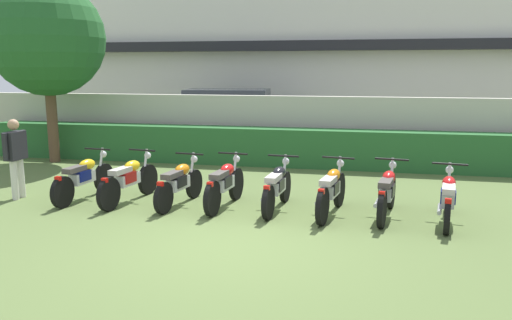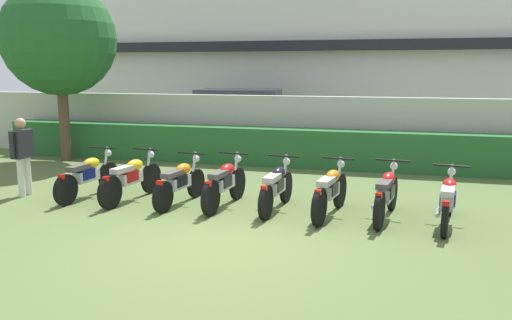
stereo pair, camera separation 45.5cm
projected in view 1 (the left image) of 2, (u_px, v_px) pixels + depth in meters
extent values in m
plane|color=#566B38|center=(225.00, 243.00, 7.68)|extent=(60.00, 60.00, 0.00)
cube|color=silver|center=(321.00, 56.00, 21.62)|extent=(22.64, 6.00, 6.15)
cube|color=black|center=(313.00, 45.00, 18.44)|extent=(19.02, 0.50, 0.36)
cube|color=#BCB7A8|center=(293.00, 129.00, 14.25)|extent=(21.51, 0.30, 1.83)
cube|color=#28602D|center=(289.00, 147.00, 13.65)|extent=(17.21, 0.70, 1.00)
cube|color=navy|center=(234.00, 124.00, 17.21)|extent=(4.64, 2.24, 1.00)
cube|color=#2D333D|center=(228.00, 99.00, 17.09)|extent=(2.84, 1.93, 0.65)
cylinder|color=black|center=(283.00, 133.00, 17.99)|extent=(0.70, 0.28, 0.68)
cylinder|color=black|center=(278.00, 140.00, 16.18)|extent=(0.70, 0.28, 0.68)
cylinder|color=black|center=(195.00, 131.00, 18.38)|extent=(0.70, 0.28, 0.68)
cylinder|color=black|center=(181.00, 138.00, 16.58)|extent=(0.70, 0.28, 0.68)
cylinder|color=brown|center=(52.00, 121.00, 14.16)|extent=(0.29, 0.29, 2.29)
sphere|color=#235B28|center=(46.00, 38.00, 13.77)|extent=(3.10, 3.10, 3.10)
cylinder|color=black|center=(104.00, 178.00, 10.84)|extent=(0.14, 0.61, 0.60)
cylinder|color=black|center=(62.00, 192.00, 9.57)|extent=(0.14, 0.61, 0.60)
cube|color=silver|center=(83.00, 178.00, 10.13)|extent=(0.25, 0.62, 0.22)
ellipsoid|color=yellow|center=(87.00, 165.00, 10.25)|extent=(0.26, 0.46, 0.22)
cube|color=#4C4742|center=(75.00, 169.00, 9.88)|extent=(0.25, 0.54, 0.10)
cube|color=red|center=(58.00, 179.00, 9.43)|extent=(0.11, 0.09, 0.08)
cylinder|color=silver|center=(101.00, 164.00, 10.69)|extent=(0.07, 0.23, 0.65)
cylinder|color=black|center=(97.00, 149.00, 10.55)|extent=(0.60, 0.09, 0.04)
sphere|color=silver|center=(103.00, 154.00, 10.77)|extent=(0.14, 0.14, 0.14)
cylinder|color=silver|center=(70.00, 186.00, 9.96)|extent=(0.12, 0.55, 0.07)
cube|color=navy|center=(81.00, 176.00, 10.08)|extent=(0.27, 0.38, 0.20)
cylinder|color=black|center=(148.00, 179.00, 10.62)|extent=(0.17, 0.63, 0.63)
cylinder|color=black|center=(109.00, 194.00, 9.37)|extent=(0.17, 0.63, 0.63)
cube|color=silver|center=(128.00, 179.00, 9.92)|extent=(0.28, 0.62, 0.22)
ellipsoid|color=yellow|center=(132.00, 166.00, 10.04)|extent=(0.28, 0.46, 0.22)
cube|color=#B2ADA3|center=(120.00, 171.00, 9.67)|extent=(0.27, 0.54, 0.10)
cube|color=red|center=(105.00, 180.00, 9.23)|extent=(0.11, 0.09, 0.08)
cylinder|color=silver|center=(145.00, 165.00, 10.48)|extent=(0.08, 0.23, 0.65)
cylinder|color=black|center=(142.00, 150.00, 10.34)|extent=(0.60, 0.11, 0.04)
sphere|color=silver|center=(148.00, 155.00, 10.55)|extent=(0.14, 0.14, 0.14)
cylinder|color=silver|center=(115.00, 188.00, 9.75)|extent=(0.14, 0.55, 0.07)
cube|color=#A51414|center=(126.00, 177.00, 9.86)|extent=(0.28, 0.39, 0.20)
cylinder|color=black|center=(194.00, 184.00, 10.32)|extent=(0.16, 0.59, 0.58)
cylinder|color=black|center=(164.00, 198.00, 9.18)|extent=(0.16, 0.59, 0.58)
cube|color=silver|center=(178.00, 183.00, 9.68)|extent=(0.28, 0.62, 0.22)
ellipsoid|color=orange|center=(182.00, 170.00, 9.79)|extent=(0.27, 0.46, 0.22)
cube|color=#4C4742|center=(172.00, 175.00, 9.42)|extent=(0.26, 0.54, 0.10)
cube|color=red|center=(160.00, 184.00, 9.04)|extent=(0.11, 0.09, 0.08)
cylinder|color=silver|center=(192.00, 169.00, 10.18)|extent=(0.08, 0.23, 0.65)
cylinder|color=black|center=(189.00, 154.00, 10.03)|extent=(0.60, 0.11, 0.04)
sphere|color=silver|center=(194.00, 159.00, 10.25)|extent=(0.14, 0.14, 0.14)
cylinder|color=silver|center=(166.00, 193.00, 9.51)|extent=(0.14, 0.55, 0.07)
cube|color=black|center=(177.00, 181.00, 9.62)|extent=(0.28, 0.39, 0.20)
cylinder|color=black|center=(236.00, 184.00, 10.19)|extent=(0.15, 0.64, 0.64)
cylinder|color=black|center=(212.00, 199.00, 9.04)|extent=(0.15, 0.64, 0.64)
cube|color=silver|center=(224.00, 184.00, 9.54)|extent=(0.26, 0.62, 0.22)
ellipsoid|color=red|center=(227.00, 170.00, 9.66)|extent=(0.26, 0.46, 0.22)
cube|color=#4C4742|center=(219.00, 175.00, 9.28)|extent=(0.25, 0.54, 0.10)
cube|color=red|center=(210.00, 184.00, 8.89)|extent=(0.11, 0.09, 0.08)
cylinder|color=silver|center=(235.00, 169.00, 10.04)|extent=(0.07, 0.23, 0.65)
cylinder|color=black|center=(233.00, 153.00, 9.90)|extent=(0.60, 0.09, 0.04)
sphere|color=silver|center=(236.00, 159.00, 10.12)|extent=(0.14, 0.14, 0.14)
cylinder|color=silver|center=(213.00, 193.00, 9.36)|extent=(0.12, 0.55, 0.07)
cube|color=black|center=(223.00, 181.00, 9.48)|extent=(0.27, 0.38, 0.20)
cylinder|color=black|center=(285.00, 187.00, 10.01)|extent=(0.14, 0.61, 0.60)
cylinder|color=black|center=(268.00, 202.00, 8.84)|extent=(0.14, 0.61, 0.60)
cube|color=silver|center=(277.00, 187.00, 9.35)|extent=(0.25, 0.61, 0.22)
ellipsoid|color=black|center=(279.00, 173.00, 9.47)|extent=(0.25, 0.46, 0.22)
cube|color=#B2ADA3|center=(273.00, 178.00, 9.10)|extent=(0.24, 0.53, 0.10)
cube|color=red|center=(267.00, 188.00, 8.70)|extent=(0.11, 0.09, 0.08)
cylinder|color=silver|center=(284.00, 171.00, 9.87)|extent=(0.07, 0.23, 0.65)
cylinder|color=black|center=(283.00, 156.00, 9.73)|extent=(0.60, 0.08, 0.04)
sphere|color=silver|center=(286.00, 161.00, 9.94)|extent=(0.14, 0.14, 0.14)
cylinder|color=silver|center=(267.00, 196.00, 9.17)|extent=(0.11, 0.55, 0.07)
cube|color=black|center=(276.00, 185.00, 9.30)|extent=(0.27, 0.38, 0.20)
cylinder|color=black|center=(339.00, 190.00, 9.70)|extent=(0.19, 0.65, 0.64)
cylinder|color=black|center=(322.00, 206.00, 8.52)|extent=(0.19, 0.65, 0.64)
cube|color=silver|center=(331.00, 190.00, 9.03)|extent=(0.29, 0.62, 0.22)
ellipsoid|color=orange|center=(334.00, 175.00, 9.15)|extent=(0.29, 0.47, 0.22)
cube|color=#B2ADA3|center=(328.00, 181.00, 8.79)|extent=(0.28, 0.55, 0.10)
cube|color=red|center=(321.00, 191.00, 8.37)|extent=(0.11, 0.10, 0.08)
cylinder|color=silver|center=(339.00, 174.00, 9.56)|extent=(0.09, 0.23, 0.65)
cylinder|color=black|center=(338.00, 158.00, 9.42)|extent=(0.60, 0.13, 0.04)
sphere|color=silver|center=(340.00, 163.00, 9.63)|extent=(0.14, 0.14, 0.14)
cylinder|color=silver|center=(321.00, 200.00, 8.87)|extent=(0.16, 0.55, 0.07)
cube|color=black|center=(330.00, 188.00, 8.98)|extent=(0.29, 0.39, 0.20)
cylinder|color=black|center=(391.00, 191.00, 9.57)|extent=(0.18, 0.64, 0.63)
cylinder|color=black|center=(382.00, 209.00, 8.37)|extent=(0.18, 0.64, 0.63)
cube|color=silver|center=(387.00, 192.00, 8.90)|extent=(0.29, 0.62, 0.22)
ellipsoid|color=red|center=(389.00, 177.00, 9.01)|extent=(0.28, 0.47, 0.22)
cube|color=#4C4742|center=(386.00, 183.00, 8.65)|extent=(0.28, 0.54, 0.10)
cube|color=red|center=(382.00, 194.00, 8.23)|extent=(0.11, 0.09, 0.08)
cylinder|color=silver|center=(391.00, 176.00, 9.43)|extent=(0.08, 0.23, 0.65)
cylinder|color=black|center=(392.00, 159.00, 9.29)|extent=(0.60, 0.13, 0.04)
sphere|color=silver|center=(393.00, 165.00, 9.50)|extent=(0.14, 0.14, 0.14)
cylinder|color=silver|center=(378.00, 202.00, 8.73)|extent=(0.15, 0.55, 0.07)
cube|color=black|center=(387.00, 190.00, 8.84)|extent=(0.29, 0.39, 0.20)
cylinder|color=black|center=(448.00, 197.00, 9.28)|extent=(0.17, 0.57, 0.57)
cylinder|color=black|center=(447.00, 217.00, 8.05)|extent=(0.17, 0.57, 0.57)
cube|color=silver|center=(448.00, 198.00, 8.59)|extent=(0.28, 0.62, 0.22)
ellipsoid|color=red|center=(449.00, 183.00, 8.70)|extent=(0.28, 0.47, 0.22)
cube|color=beige|center=(449.00, 189.00, 8.34)|extent=(0.27, 0.54, 0.10)
cube|color=red|center=(448.00, 201.00, 7.90)|extent=(0.11, 0.09, 0.08)
cylinder|color=silver|center=(449.00, 181.00, 9.14)|extent=(0.08, 0.23, 0.65)
cylinder|color=black|center=(450.00, 164.00, 9.00)|extent=(0.60, 0.12, 0.04)
sphere|color=silver|center=(450.00, 170.00, 9.21)|extent=(0.14, 0.14, 0.14)
cylinder|color=silver|center=(440.00, 209.00, 8.42)|extent=(0.15, 0.55, 0.07)
cube|color=navy|center=(448.00, 196.00, 8.53)|extent=(0.29, 0.39, 0.20)
cylinder|color=silver|center=(21.00, 178.00, 10.36)|extent=(0.13, 0.13, 0.79)
cylinder|color=silver|center=(14.00, 180.00, 10.16)|extent=(0.13, 0.13, 0.79)
cube|color=#232328|center=(15.00, 146.00, 10.14)|extent=(0.22, 0.46, 0.56)
cylinder|color=#232328|center=(24.00, 143.00, 10.41)|extent=(0.09, 0.09, 0.53)
cylinder|color=#232328|center=(5.00, 147.00, 9.87)|extent=(0.09, 0.09, 0.53)
sphere|color=tan|center=(13.00, 125.00, 10.07)|extent=(0.21, 0.21, 0.21)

